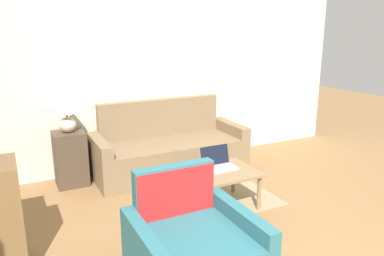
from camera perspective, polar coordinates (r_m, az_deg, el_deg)
wall_back at (r=5.13m, az=-7.61°, el=8.46°), size 6.46×0.06×2.60m
rug at (r=4.61m, az=0.31°, el=-8.96°), size 1.44×1.77×0.01m
couch at (r=5.04m, az=-3.61°, el=-3.52°), size 2.00×0.80×0.94m
armchair at (r=2.91m, az=0.03°, el=-18.44°), size 0.86×0.83×0.85m
side_table at (r=4.82m, az=-18.03°, el=-4.43°), size 0.37×0.37×0.67m
table_lamp at (r=4.66m, az=-18.62°, el=2.73°), size 0.29×0.29×0.47m
coffee_table at (r=4.01m, az=4.10°, el=-7.28°), size 0.80×0.60×0.41m
laptop at (r=4.08m, az=4.06°, el=-5.38°), size 0.34×0.27×0.22m
cup_navy at (r=3.90m, az=0.65°, el=-6.33°), size 0.09×0.09×0.10m
cup_yellow at (r=3.69m, az=2.65°, el=-7.69°), size 0.08×0.08×0.09m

